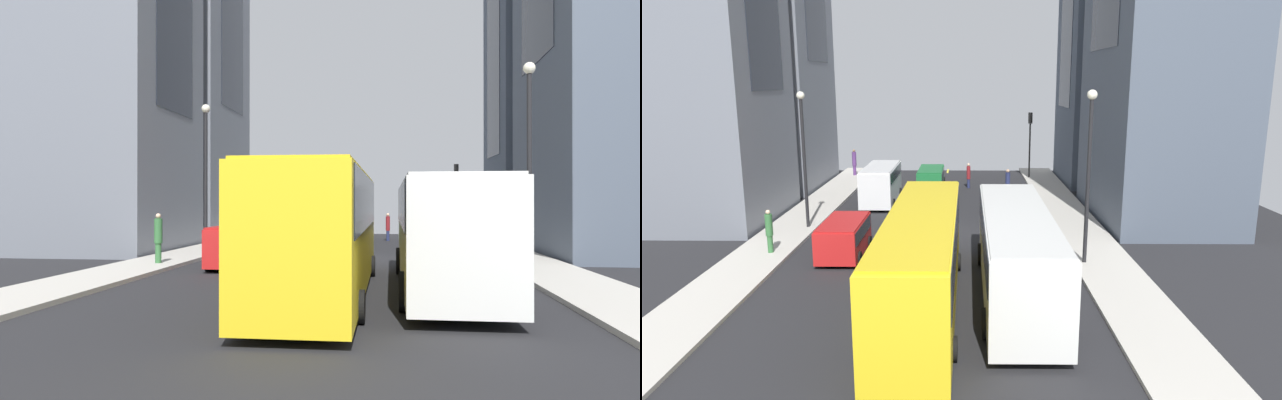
% 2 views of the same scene
% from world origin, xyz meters
% --- Properties ---
extents(ground_plane, '(42.92, 42.92, 0.00)m').
position_xyz_m(ground_plane, '(0.00, 0.00, 0.00)').
color(ground_plane, black).
extents(sidewalk_west, '(2.82, 44.00, 0.15)m').
position_xyz_m(sidewalk_west, '(-8.05, 0.00, 0.07)').
color(sidewalk_west, '#B2ADA3').
rests_on(sidewalk_west, ground).
extents(sidewalk_east, '(2.82, 44.00, 0.15)m').
position_xyz_m(sidewalk_east, '(8.05, 0.00, 0.07)').
color(sidewalk_east, '#B2ADA3').
rests_on(sidewalk_east, ground).
extents(lane_stripe_0, '(0.16, 2.00, 0.01)m').
position_xyz_m(lane_stripe_0, '(0.00, -21.00, 0.01)').
color(lane_stripe_0, yellow).
rests_on(lane_stripe_0, ground).
extents(lane_stripe_1, '(0.16, 2.00, 0.01)m').
position_xyz_m(lane_stripe_1, '(0.00, -10.50, 0.01)').
color(lane_stripe_1, yellow).
rests_on(lane_stripe_1, ground).
extents(lane_stripe_2, '(0.16, 2.00, 0.01)m').
position_xyz_m(lane_stripe_2, '(0.00, 0.00, 0.01)').
color(lane_stripe_2, yellow).
rests_on(lane_stripe_2, ground).
extents(lane_stripe_3, '(0.16, 2.00, 0.01)m').
position_xyz_m(lane_stripe_3, '(0.00, 10.50, 0.01)').
color(lane_stripe_3, yellow).
rests_on(lane_stripe_3, ground).
extents(building_west_0, '(7.59, 9.00, 27.13)m').
position_xyz_m(building_west_0, '(-13.41, -16.21, 13.57)').
color(building_west_0, '#4C5666').
rests_on(building_west_0, ground).
extents(city_bus_white, '(2.81, 11.78, 3.35)m').
position_xyz_m(city_bus_white, '(-3.71, 9.08, 2.01)').
color(city_bus_white, silver).
rests_on(city_bus_white, ground).
extents(streetcar_yellow, '(2.70, 13.00, 3.59)m').
position_xyz_m(streetcar_yellow, '(-0.19, 10.22, 2.12)').
color(streetcar_yellow, yellow).
rests_on(streetcar_yellow, ground).
extents(delivery_van_white, '(2.25, 5.87, 2.58)m').
position_xyz_m(delivery_van_white, '(4.02, -7.32, 1.51)').
color(delivery_van_white, white).
rests_on(delivery_van_white, ground).
extents(car_red_0, '(2.06, 4.13, 1.74)m').
position_xyz_m(car_red_0, '(4.03, 4.21, 1.02)').
color(car_red_0, red).
rests_on(car_red_0, ground).
extents(car_green_1, '(2.06, 4.52, 1.54)m').
position_xyz_m(car_green_1, '(1.02, -12.92, 0.91)').
color(car_green_1, '#1E7238').
rests_on(car_green_1, ground).
extents(pedestrian_crossing_near, '(0.36, 0.36, 2.24)m').
position_xyz_m(pedestrian_crossing_near, '(7.97, -17.91, 1.34)').
color(pedestrian_crossing_near, '#593372').
rests_on(pedestrian_crossing_near, ground).
extents(pedestrian_crossing_mid, '(0.29, 0.29, 1.94)m').
position_xyz_m(pedestrian_crossing_mid, '(-1.90, -12.92, 1.05)').
color(pedestrian_crossing_mid, navy).
rests_on(pedestrian_crossing_mid, ground).
extents(pedestrian_waiting_curb, '(0.34, 0.34, 1.95)m').
position_xyz_m(pedestrian_waiting_curb, '(-4.73, -9.99, 1.04)').
color(pedestrian_waiting_curb, gold).
rests_on(pedestrian_waiting_curb, ground).
extents(pedestrian_walking_far, '(0.34, 0.34, 2.09)m').
position_xyz_m(pedestrian_walking_far, '(7.59, 4.15, 1.26)').
color(pedestrian_walking_far, '#336B38').
rests_on(pedestrian_walking_far, ground).
extents(traffic_light_near_corner, '(0.32, 0.44, 5.44)m').
position_xyz_m(traffic_light_near_corner, '(-7.04, -16.97, 3.96)').
color(traffic_light_near_corner, black).
rests_on(traffic_light_near_corner, ground).
extents(streetlamp_near, '(0.44, 0.44, 7.68)m').
position_xyz_m(streetlamp_near, '(-7.14, 5.44, 4.80)').
color(streetlamp_near, black).
rests_on(streetlamp_near, ground).
extents(streetlamp_far, '(0.44, 0.44, 7.48)m').
position_xyz_m(streetlamp_far, '(7.14, -0.60, 4.70)').
color(streetlamp_far, black).
rests_on(streetlamp_far, ground).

